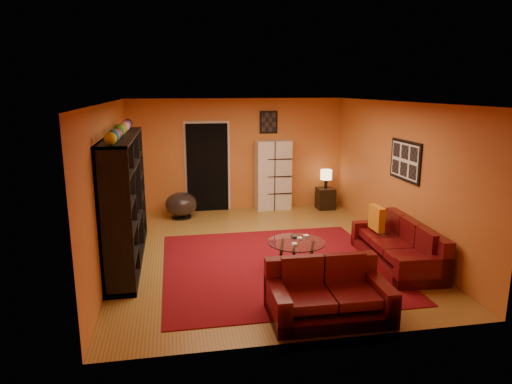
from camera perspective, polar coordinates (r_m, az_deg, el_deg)
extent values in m
plane|color=brown|center=(8.16, 0.68, -7.40)|extent=(6.00, 6.00, 0.00)
plane|color=white|center=(7.66, 0.73, 11.17)|extent=(6.00, 6.00, 0.00)
plane|color=#BE6529|center=(10.73, -2.40, 4.68)|extent=(6.00, 0.00, 6.00)
plane|color=#BE6529|center=(4.99, 7.39, -5.08)|extent=(6.00, 0.00, 6.00)
plane|color=#BE6529|center=(7.73, -17.79, 0.85)|extent=(0.00, 6.00, 6.00)
plane|color=#BE6529|center=(8.64, 17.21, 2.11)|extent=(0.00, 6.00, 6.00)
cube|color=#570A12|center=(7.54, 2.47, -9.11)|extent=(3.60, 3.60, 0.01)
cube|color=black|center=(10.66, -6.09, 3.04)|extent=(0.95, 0.10, 2.04)
cube|color=black|center=(8.32, 18.17, 3.74)|extent=(0.03, 1.00, 0.70)
cube|color=black|center=(10.76, 1.58, 8.73)|extent=(0.42, 0.03, 0.52)
cube|color=black|center=(7.76, -16.02, -0.88)|extent=(0.45, 3.00, 2.10)
imported|color=black|center=(7.73, -15.65, -1.43)|extent=(0.91, 0.12, 0.52)
cube|color=#43090C|center=(7.88, 17.05, -7.50)|extent=(0.93, 2.06, 0.32)
cube|color=#43090C|center=(7.93, 19.31, -5.51)|extent=(0.28, 2.02, 0.85)
cube|color=#43090C|center=(7.06, 20.20, -8.85)|extent=(0.83, 0.22, 0.62)
cube|color=#43090C|center=(8.63, 14.62, -4.52)|extent=(0.83, 0.22, 0.62)
cube|color=#43090C|center=(7.30, 18.70, -6.69)|extent=(0.63, 0.56, 0.12)
cube|color=#43090C|center=(7.77, 16.93, -5.38)|extent=(0.63, 0.56, 0.12)
cube|color=#43090C|center=(8.25, 15.37, -4.22)|extent=(0.63, 0.56, 0.12)
cube|color=#43090C|center=(5.97, 9.05, -13.84)|extent=(1.51, 0.93, 0.32)
cube|color=#43090C|center=(6.17, 8.08, -10.19)|extent=(1.50, 0.21, 0.85)
cube|color=#43090C|center=(6.13, 15.07, -11.84)|extent=(0.20, 0.90, 0.62)
cube|color=#43090C|center=(5.75, 2.70, -13.14)|extent=(0.20, 0.90, 0.62)
cube|color=#43090C|center=(5.90, 11.95, -11.00)|extent=(0.56, 0.69, 0.12)
cube|color=#43090C|center=(5.73, 6.53, -11.54)|extent=(0.56, 0.69, 0.12)
cube|color=orange|center=(8.17, 14.86, -3.18)|extent=(0.12, 0.42, 0.42)
cylinder|color=silver|center=(7.25, 5.09, -6.27)|extent=(0.91, 0.91, 0.02)
cylinder|color=black|center=(7.47, 6.97, -7.61)|extent=(0.05, 0.05, 0.44)
cylinder|color=black|center=(7.47, 3.18, -7.52)|extent=(0.05, 0.05, 0.44)
cylinder|color=black|center=(7.07, 5.01, -8.77)|extent=(0.05, 0.05, 0.44)
cube|color=silver|center=(10.76, 2.16, 2.10)|extent=(0.84, 0.41, 1.63)
cylinder|color=black|center=(10.31, -9.28, -3.09)|extent=(0.44, 0.44, 0.03)
cylinder|color=black|center=(10.29, -9.30, -2.67)|extent=(0.06, 0.06, 0.15)
ellipsoid|color=#423A3B|center=(10.24, -9.34, -1.51)|extent=(0.70, 0.70, 0.53)
cube|color=black|center=(11.02, 8.66, -0.80)|extent=(0.40, 0.40, 0.50)
cylinder|color=black|center=(10.94, 8.72, 1.02)|extent=(0.08, 0.08, 0.21)
cylinder|color=#FFCA8C|center=(10.90, 8.76, 2.17)|extent=(0.27, 0.27, 0.23)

